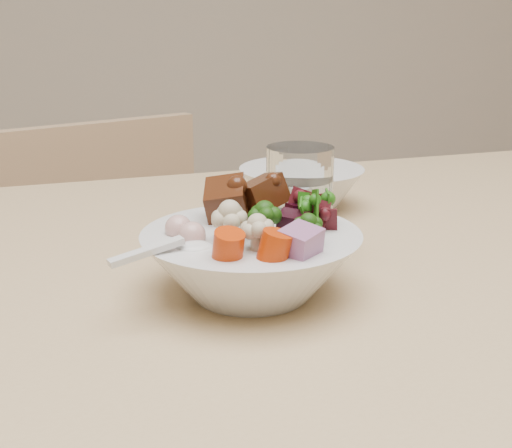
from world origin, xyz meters
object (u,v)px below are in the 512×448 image
object	(u,v)px
water_glass	(299,208)
side_bowl	(301,188)
dining_table	(508,347)
chair_far	(132,331)
food_bowl	(253,259)

from	to	relation	value
water_glass	side_bowl	distance (m)	0.18
side_bowl	water_glass	bearing A→B (deg)	-106.95
dining_table	chair_far	xyz separation A→B (m)	(-0.34, 0.66, -0.25)
dining_table	side_bowl	size ratio (longest dim) A/B	11.97
dining_table	food_bowl	distance (m)	0.28
food_bowl	water_glass	xyz separation A→B (m)	(0.06, 0.08, 0.02)
dining_table	food_bowl	world-z (taller)	food_bowl
dining_table	water_glass	size ratio (longest dim) A/B	16.37
chair_far	side_bowl	bearing A→B (deg)	-86.16
chair_far	food_bowl	bearing A→B (deg)	-105.21
water_glass	food_bowl	bearing A→B (deg)	-128.50
dining_table	water_glass	bearing A→B (deg)	153.03
side_bowl	dining_table	bearing A→B (deg)	-60.22
water_glass	side_bowl	bearing A→B (deg)	73.05
chair_far	water_glass	size ratio (longest dim) A/B	7.65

